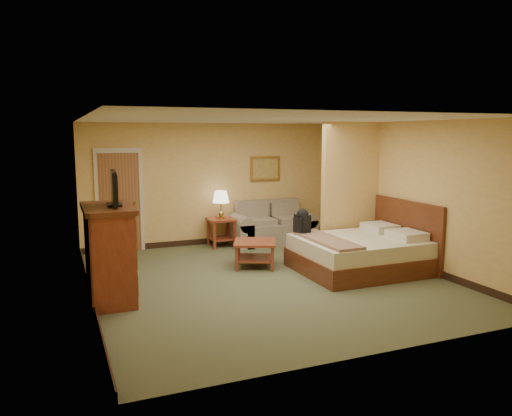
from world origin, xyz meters
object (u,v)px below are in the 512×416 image
coffee_table (255,248)px  bed (364,252)px  loveseat (272,229)px  dresser (109,253)px

coffee_table → bed: size_ratio=0.44×
loveseat → dresser: size_ratio=1.33×
coffee_table → loveseat: bearing=57.5°
bed → coffee_table: bearing=150.7°
dresser → bed: bearing=-0.7°
loveseat → bed: size_ratio=0.84×
coffee_table → dresser: bearing=-161.1°
loveseat → coffee_table: size_ratio=1.89×
loveseat → dresser: dresser is taller
loveseat → bed: (0.58, -2.68, 0.02)m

